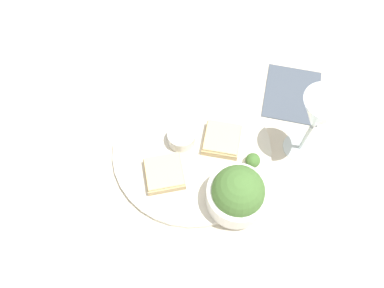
{
  "coord_description": "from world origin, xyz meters",
  "views": [
    {
      "loc": [
        0.33,
        -0.12,
        0.73
      ],
      "look_at": [
        0.0,
        0.0,
        0.03
      ],
      "focal_mm": 35.0,
      "sensor_mm": 36.0,
      "label": 1
    }
  ],
  "objects_px": {
    "salad_bowl": "(237,193)",
    "fork": "(129,275)",
    "cheese_toast_near": "(222,140)",
    "cheese_toast_far": "(164,173)",
    "sauce_ramekin": "(182,137)",
    "wine_glass": "(318,116)",
    "napkin": "(292,94)"
  },
  "relations": [
    {
      "from": "salad_bowl",
      "to": "fork",
      "type": "height_order",
      "value": "salad_bowl"
    },
    {
      "from": "cheese_toast_near",
      "to": "cheese_toast_far",
      "type": "height_order",
      "value": "same"
    },
    {
      "from": "salad_bowl",
      "to": "sauce_ramekin",
      "type": "bearing_deg",
      "value": -160.72
    },
    {
      "from": "sauce_ramekin",
      "to": "fork",
      "type": "relative_size",
      "value": 0.33
    },
    {
      "from": "fork",
      "to": "cheese_toast_near",
      "type": "bearing_deg",
      "value": 126.72
    },
    {
      "from": "wine_glass",
      "to": "fork",
      "type": "xyz_separation_m",
      "value": [
        0.13,
        -0.42,
        -0.13
      ]
    },
    {
      "from": "salad_bowl",
      "to": "cheese_toast_far",
      "type": "distance_m",
      "value": 0.15
    },
    {
      "from": "sauce_ramekin",
      "to": "cheese_toast_far",
      "type": "xyz_separation_m",
      "value": [
        0.07,
        -0.06,
        -0.01
      ]
    },
    {
      "from": "sauce_ramekin",
      "to": "cheese_toast_near",
      "type": "distance_m",
      "value": 0.09
    },
    {
      "from": "fork",
      "to": "wine_glass",
      "type": "bearing_deg",
      "value": 107.31
    },
    {
      "from": "cheese_toast_near",
      "to": "fork",
      "type": "xyz_separation_m",
      "value": [
        0.19,
        -0.26,
        -0.02
      ]
    },
    {
      "from": "salad_bowl",
      "to": "napkin",
      "type": "height_order",
      "value": "salad_bowl"
    },
    {
      "from": "sauce_ramekin",
      "to": "fork",
      "type": "xyz_separation_m",
      "value": [
        0.23,
        -0.18,
        -0.03
      ]
    },
    {
      "from": "napkin",
      "to": "fork",
      "type": "height_order",
      "value": "same"
    },
    {
      "from": "sauce_ramekin",
      "to": "wine_glass",
      "type": "xyz_separation_m",
      "value": [
        0.1,
        0.24,
        0.1
      ]
    },
    {
      "from": "wine_glass",
      "to": "fork",
      "type": "distance_m",
      "value": 0.46
    },
    {
      "from": "sauce_ramekin",
      "to": "wine_glass",
      "type": "relative_size",
      "value": 0.32
    },
    {
      "from": "salad_bowl",
      "to": "wine_glass",
      "type": "relative_size",
      "value": 0.64
    },
    {
      "from": "napkin",
      "to": "cheese_toast_near",
      "type": "bearing_deg",
      "value": -71.74
    },
    {
      "from": "sauce_ramekin",
      "to": "napkin",
      "type": "bearing_deg",
      "value": 97.14
    },
    {
      "from": "napkin",
      "to": "fork",
      "type": "distance_m",
      "value": 0.54
    },
    {
      "from": "cheese_toast_far",
      "to": "cheese_toast_near",
      "type": "bearing_deg",
      "value": 103.26
    },
    {
      "from": "cheese_toast_far",
      "to": "salad_bowl",
      "type": "bearing_deg",
      "value": 50.1
    },
    {
      "from": "fork",
      "to": "sauce_ramekin",
      "type": "bearing_deg",
      "value": 141.34
    },
    {
      "from": "salad_bowl",
      "to": "napkin",
      "type": "relative_size",
      "value": 0.6
    },
    {
      "from": "cheese_toast_far",
      "to": "fork",
      "type": "relative_size",
      "value": 0.48
    },
    {
      "from": "salad_bowl",
      "to": "wine_glass",
      "type": "distance_m",
      "value": 0.21
    },
    {
      "from": "salad_bowl",
      "to": "sauce_ramekin",
      "type": "xyz_separation_m",
      "value": [
        -0.16,
        -0.06,
        -0.02
      ]
    },
    {
      "from": "cheese_toast_near",
      "to": "wine_glass",
      "type": "relative_size",
      "value": 0.56
    },
    {
      "from": "cheese_toast_near",
      "to": "sauce_ramekin",
      "type": "bearing_deg",
      "value": -112.34
    },
    {
      "from": "cheese_toast_near",
      "to": "salad_bowl",
      "type": "bearing_deg",
      "value": -9.64
    },
    {
      "from": "salad_bowl",
      "to": "wine_glass",
      "type": "bearing_deg",
      "value": 110.21
    }
  ]
}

